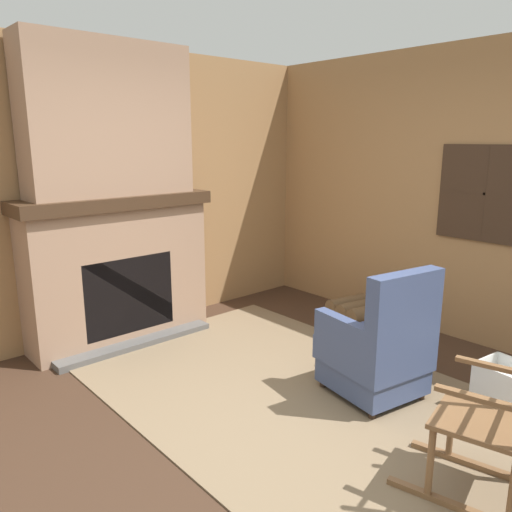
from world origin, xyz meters
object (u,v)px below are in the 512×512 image
storage_case (154,185)px  decorative_plate_on_mantel (113,178)px  armchair (378,350)px  oil_lamp_vase (39,189)px  rocking_chair (491,425)px  firewood_stack (357,315)px

storage_case → decorative_plate_on_mantel: bearing=-92.9°
armchair → storage_case: (-2.28, -0.43, 1.04)m
armchair → oil_lamp_vase: (-2.28, -1.48, 1.07)m
armchair → oil_lamp_vase: size_ratio=3.88×
rocking_chair → storage_case: size_ratio=5.49×
rocking_chair → firewood_stack: size_ratio=2.20×
rocking_chair → firewood_stack: 2.38m
firewood_stack → armchair: bearing=-46.9°
rocking_chair → storage_case: storage_case is taller
armchair → firewood_stack: armchair is taller
rocking_chair → oil_lamp_vase: bearing=4.1°
oil_lamp_vase → decorative_plate_on_mantel: (-0.02, 0.65, 0.06)m
rocking_chair → oil_lamp_vase: (-3.26, -1.03, 1.02)m
armchair → decorative_plate_on_mantel: (-2.30, -0.83, 1.13)m
firewood_stack → decorative_plate_on_mantel: (-1.39, -1.80, 1.34)m
firewood_stack → rocking_chair: bearing=-36.8°
storage_case → decorative_plate_on_mantel: (-0.02, -0.40, 0.09)m
rocking_chair → oil_lamp_vase: 3.57m
armchair → firewood_stack: bearing=-37.1°
oil_lamp_vase → decorative_plate_on_mantel: 0.65m
rocking_chair → decorative_plate_on_mantel: 3.48m
oil_lamp_vase → storage_case: bearing=90.0°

